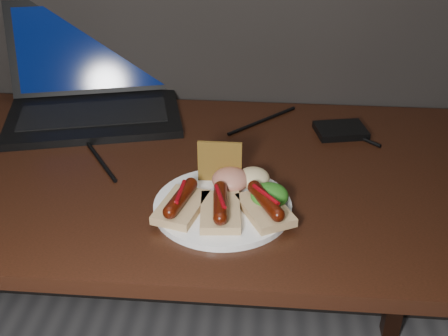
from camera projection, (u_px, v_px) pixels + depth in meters
name	position (u px, v px, depth m)	size (l,w,h in m)	color
desk	(152.00, 203.00, 1.21)	(1.40, 0.70, 0.75)	#33150C
laptop	(93.00, 91.00, 1.38)	(0.48, 0.43, 0.25)	black
hard_drive	(341.00, 130.00, 1.30)	(0.11, 0.08, 0.02)	black
desk_cables	(156.00, 136.00, 1.28)	(1.02, 0.38, 0.01)	black
plate	(223.00, 206.00, 1.04)	(0.26, 0.26, 0.01)	white
bread_sausage_left	(181.00, 203.00, 1.00)	(0.10, 0.13, 0.04)	#E4B786
bread_sausage_center	(220.00, 208.00, 0.99)	(0.08, 0.12, 0.04)	#E4B786
bread_sausage_right	(265.00, 206.00, 1.00)	(0.11, 0.13, 0.04)	#E4B786
crispbread	(220.00, 162.00, 1.08)	(0.09, 0.01, 0.09)	olive
salad_greens	(269.00, 195.00, 1.02)	(0.07, 0.07, 0.04)	#1B5511
salsa_mound	(231.00, 180.00, 1.07)	(0.07, 0.07, 0.04)	#9F0F16
coleslaw_mound	(253.00, 178.00, 1.08)	(0.06, 0.06, 0.04)	beige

